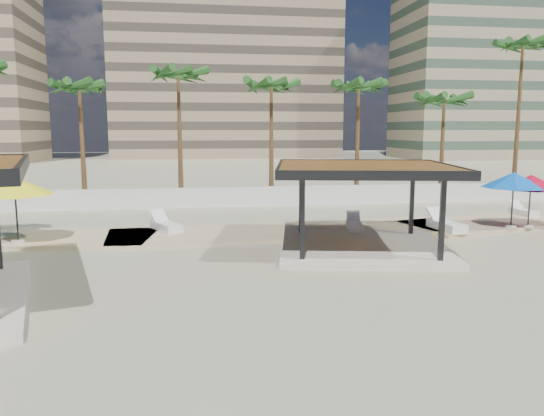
{
  "coord_description": "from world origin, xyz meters",
  "views": [
    {
      "loc": [
        -2.33,
        -16.61,
        4.74
      ],
      "look_at": [
        1.09,
        5.65,
        1.4
      ],
      "focal_mm": 35.0,
      "sensor_mm": 36.0,
      "label": 1
    }
  ],
  "objects_px": {
    "umbrella_c": "(531,182)",
    "lounger_c": "(446,225)",
    "lounger_a": "(166,226)",
    "pavilion_central": "(363,199)",
    "lounger_b": "(354,225)",
    "lounger_d": "(523,212)"
  },
  "relations": [
    {
      "from": "lounger_a",
      "to": "lounger_b",
      "type": "distance_m",
      "value": 8.66
    },
    {
      "from": "lounger_b",
      "to": "lounger_c",
      "type": "height_order",
      "value": "lounger_c"
    },
    {
      "from": "umbrella_c",
      "to": "lounger_c",
      "type": "distance_m",
      "value": 4.53
    },
    {
      "from": "pavilion_central",
      "to": "lounger_b",
      "type": "xyz_separation_m",
      "value": [
        0.71,
        3.31,
        -1.67
      ]
    },
    {
      "from": "lounger_b",
      "to": "lounger_d",
      "type": "distance_m",
      "value": 10.65
    },
    {
      "from": "lounger_a",
      "to": "lounger_b",
      "type": "xyz_separation_m",
      "value": [
        8.59,
        -1.14,
        -0.02
      ]
    },
    {
      "from": "umbrella_c",
      "to": "lounger_c",
      "type": "height_order",
      "value": "umbrella_c"
    },
    {
      "from": "umbrella_c",
      "to": "lounger_d",
      "type": "height_order",
      "value": "umbrella_c"
    },
    {
      "from": "lounger_d",
      "to": "umbrella_c",
      "type": "bearing_deg",
      "value": 146.54
    },
    {
      "from": "lounger_a",
      "to": "lounger_b",
      "type": "bearing_deg",
      "value": -124.35
    },
    {
      "from": "pavilion_central",
      "to": "umbrella_c",
      "type": "distance_m",
      "value": 9.31
    },
    {
      "from": "lounger_b",
      "to": "lounger_c",
      "type": "relative_size",
      "value": 0.85
    },
    {
      "from": "pavilion_central",
      "to": "umbrella_c",
      "type": "bearing_deg",
      "value": 27.12
    },
    {
      "from": "lounger_a",
      "to": "lounger_c",
      "type": "relative_size",
      "value": 0.93
    },
    {
      "from": "lounger_a",
      "to": "lounger_c",
      "type": "bearing_deg",
      "value": -125.06
    },
    {
      "from": "lounger_b",
      "to": "lounger_c",
      "type": "distance_m",
      "value": 4.2
    },
    {
      "from": "lounger_b",
      "to": "umbrella_c",
      "type": "bearing_deg",
      "value": -82.34
    },
    {
      "from": "umbrella_c",
      "to": "lounger_a",
      "type": "relative_size",
      "value": 1.58
    },
    {
      "from": "lounger_a",
      "to": "lounger_d",
      "type": "bearing_deg",
      "value": -112.13
    },
    {
      "from": "lounger_a",
      "to": "pavilion_central",
      "type": "bearing_deg",
      "value": -146.24
    },
    {
      "from": "umbrella_c",
      "to": "lounger_d",
      "type": "distance_m",
      "value": 4.47
    },
    {
      "from": "umbrella_c",
      "to": "lounger_b",
      "type": "height_order",
      "value": "umbrella_c"
    }
  ]
}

